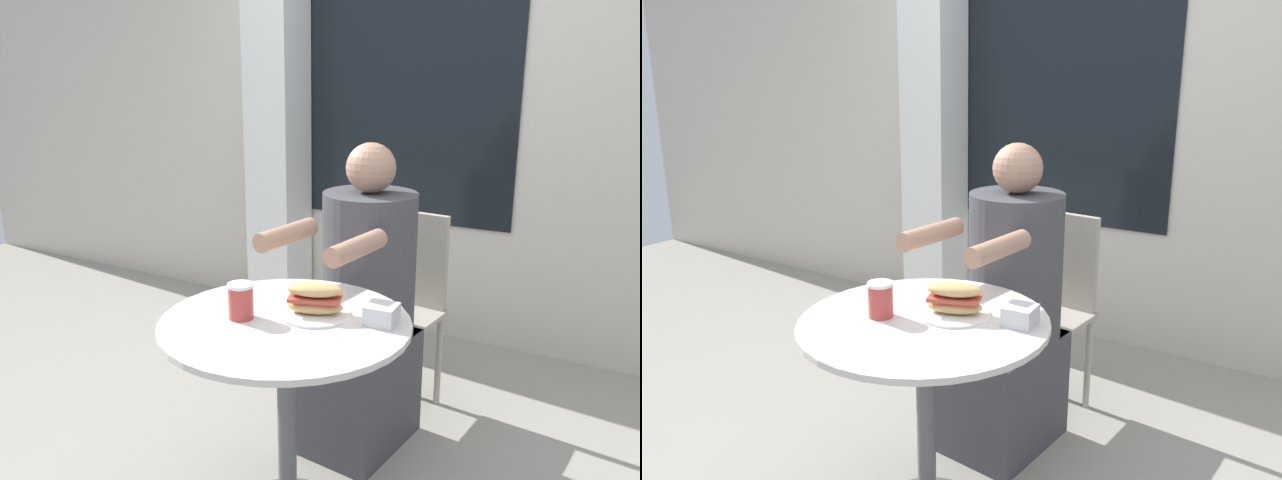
% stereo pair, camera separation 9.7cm
% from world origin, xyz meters
% --- Properties ---
extents(storefront_wall, '(8.00, 0.09, 2.80)m').
position_xyz_m(storefront_wall, '(-0.00, 1.76, 1.40)').
color(storefront_wall, beige).
rests_on(storefront_wall, ground_plane).
extents(lattice_pillar, '(0.28, 0.28, 2.40)m').
position_xyz_m(lattice_pillar, '(-1.04, 1.56, 1.20)').
color(lattice_pillar, silver).
rests_on(lattice_pillar, ground_plane).
extents(cafe_table, '(0.77, 0.77, 0.73)m').
position_xyz_m(cafe_table, '(0.00, 0.00, 0.54)').
color(cafe_table, beige).
rests_on(cafe_table, ground_plane).
extents(diner_chair, '(0.42, 0.42, 0.87)m').
position_xyz_m(diner_chair, '(0.00, 0.93, 0.52)').
color(diner_chair, '#ADA393').
rests_on(diner_chair, ground_plane).
extents(seated_diner, '(0.41, 0.67, 1.21)m').
position_xyz_m(seated_diner, '(-0.01, 0.58, 0.52)').
color(seated_diner, '#424247').
rests_on(seated_diner, ground_plane).
extents(sandwich_on_plate, '(0.22, 0.22, 0.10)m').
position_xyz_m(sandwich_on_plate, '(0.06, 0.08, 0.78)').
color(sandwich_on_plate, white).
rests_on(sandwich_on_plate, cafe_table).
extents(drink_cup, '(0.08, 0.08, 0.11)m').
position_xyz_m(drink_cup, '(-0.12, -0.05, 0.79)').
color(drink_cup, '#B73D38').
rests_on(drink_cup, cafe_table).
extents(napkin_box, '(0.10, 0.10, 0.06)m').
position_xyz_m(napkin_box, '(0.27, 0.12, 0.76)').
color(napkin_box, silver).
rests_on(napkin_box, cafe_table).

